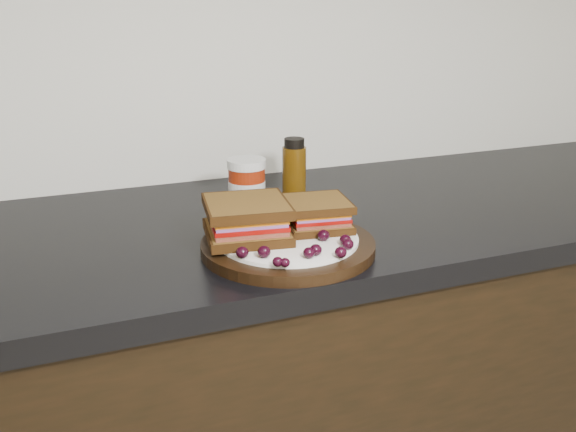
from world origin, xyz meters
The scene contains 27 objects.
countertop centered at (0.00, 1.70, 0.88)m, with size 3.98×0.60×0.04m, color black.
plate centered at (-0.01, 1.54, 0.91)m, with size 0.28×0.28×0.02m, color black.
sandwich_left centered at (-0.07, 1.57, 0.95)m, with size 0.13×0.13×0.06m, color brown, non-canonical shape.
sandwich_right centered at (0.05, 1.57, 0.95)m, with size 0.10×0.10×0.05m, color brown, non-canonical shape.
grape_0 centered at (-0.11, 1.49, 0.93)m, with size 0.02×0.02×0.02m, color black.
grape_1 centered at (-0.08, 1.48, 0.93)m, with size 0.02×0.02×0.02m, color black.
grape_2 centered at (-0.07, 1.44, 0.93)m, with size 0.02×0.02×0.01m, color black.
grape_3 centered at (-0.06, 1.43, 0.93)m, with size 0.01×0.01×0.01m, color black.
grape_4 centered at (-0.02, 1.45, 0.93)m, with size 0.02×0.02×0.02m, color black.
grape_5 centered at (0.00, 1.46, 0.93)m, with size 0.02×0.02×0.02m, color black.
grape_6 centered at (0.03, 1.43, 0.93)m, with size 0.02×0.02×0.02m, color black.
grape_7 centered at (0.05, 1.46, 0.93)m, with size 0.02×0.02×0.02m, color black.
grape_8 centered at (0.06, 1.48, 0.93)m, with size 0.02×0.02×0.02m, color black.
grape_9 centered at (0.03, 1.51, 0.93)m, with size 0.02×0.02×0.02m, color black.
grape_10 centered at (0.08, 1.53, 0.93)m, with size 0.02×0.02×0.02m, color black.
grape_11 centered at (0.05, 1.55, 0.93)m, with size 0.02×0.02×0.02m, color black.
grape_12 centered at (0.05, 1.56, 0.93)m, with size 0.02×0.02×0.02m, color black.
grape_13 centered at (0.05, 1.60, 0.93)m, with size 0.02×0.02×0.02m, color black.
grape_14 centered at (-0.06, 1.60, 0.93)m, with size 0.01×0.01×0.01m, color black.
grape_15 centered at (-0.06, 1.57, 0.93)m, with size 0.02×0.02×0.02m, color black.
grape_16 centered at (-0.10, 1.55, 0.93)m, with size 0.02×0.02×0.02m, color black.
grape_17 centered at (-0.09, 1.54, 0.93)m, with size 0.02×0.02×0.02m, color black.
grape_18 centered at (-0.08, 1.58, 0.93)m, with size 0.02×0.02×0.02m, color black.
grape_19 centered at (-0.08, 1.57, 0.93)m, with size 0.02×0.02×0.02m, color black.
grape_20 centered at (-0.08, 1.55, 0.93)m, with size 0.02×0.02×0.02m, color black.
condiment_jar centered at (-0.02, 1.74, 0.95)m, with size 0.07×0.07×0.11m, color maroon.
oil_bottle centered at (0.09, 1.77, 0.96)m, with size 0.05×0.05×0.13m, color #4A2D07.
Camera 1 is at (-0.37, 0.65, 1.29)m, focal length 40.00 mm.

